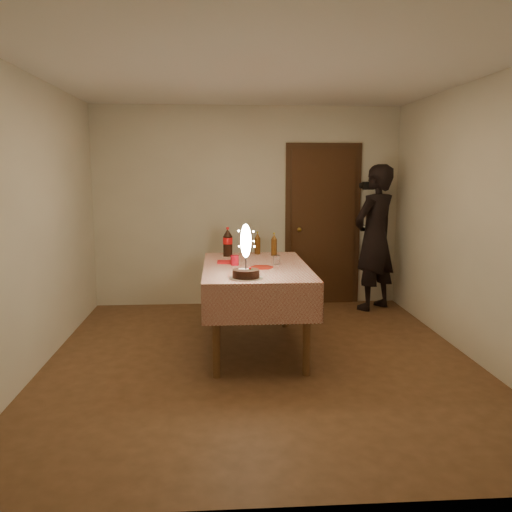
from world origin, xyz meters
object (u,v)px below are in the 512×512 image
object	(u,v)px
red_plate	(262,267)
amber_bottle_right	(274,245)
amber_bottle_mid	(257,244)
amber_bottle_left	(247,245)
red_cup	(235,260)
clear_cup	(277,260)
dining_table	(256,277)
cola_bottle	(228,242)
photographer	(375,238)
birthday_cake	(246,262)

from	to	relation	value
red_plate	amber_bottle_right	world-z (taller)	amber_bottle_right
amber_bottle_mid	amber_bottle_right	bearing A→B (deg)	-35.22
amber_bottle_left	red_cup	bearing A→B (deg)	-103.73
amber_bottle_left	amber_bottle_right	size ratio (longest dim) A/B	1.00
amber_bottle_right	clear_cup	bearing A→B (deg)	-93.21
dining_table	clear_cup	xyz separation A→B (m)	(0.21, 0.05, 0.16)
cola_bottle	amber_bottle_right	bearing A→B (deg)	0.23
dining_table	red_plate	world-z (taller)	red_plate
dining_table	amber_bottle_right	xyz separation A→B (m)	(0.24, 0.61, 0.23)
dining_table	amber_bottle_mid	world-z (taller)	amber_bottle_mid
red_plate	amber_bottle_left	bearing A→B (deg)	97.57
photographer	birthday_cake	bearing A→B (deg)	-129.54
dining_table	photographer	bearing A→B (deg)	42.65
red_plate	amber_bottle_mid	distance (m)	0.86
clear_cup	photographer	world-z (taller)	photographer
amber_bottle_right	photographer	distance (m)	1.64
clear_cup	amber_bottle_left	size ratio (longest dim) A/B	0.35
cola_bottle	red_cup	bearing A→B (deg)	-84.42
amber_bottle_right	amber_bottle_mid	size ratio (longest dim) A/B	1.00
cola_bottle	amber_bottle_left	bearing A→B (deg)	12.22
amber_bottle_right	amber_bottle_mid	world-z (taller)	same
red_plate	amber_bottle_right	xyz separation A→B (m)	(0.19, 0.73, 0.11)
dining_table	cola_bottle	size ratio (longest dim) A/B	5.42
red_plate	clear_cup	bearing A→B (deg)	46.69
dining_table	clear_cup	distance (m)	0.27
birthday_cake	photographer	size ratio (longest dim) A/B	0.25
dining_table	clear_cup	world-z (taller)	clear_cup
amber_bottle_right	dining_table	bearing A→B (deg)	-111.84
red_plate	photographer	xyz separation A→B (m)	(1.57, 1.62, 0.07)
dining_table	red_cup	size ratio (longest dim) A/B	17.20
photographer	red_cup	bearing A→B (deg)	-141.21
amber_bottle_right	photographer	xyz separation A→B (m)	(1.38, 0.89, -0.04)
red_cup	amber_bottle_left	bearing A→B (deg)	76.27
red_plate	cola_bottle	distance (m)	0.80
clear_cup	amber_bottle_right	world-z (taller)	amber_bottle_right
amber_bottle_right	amber_bottle_mid	distance (m)	0.21
amber_bottle_right	amber_bottle_left	bearing A→B (deg)	171.67
amber_bottle_left	red_plate	bearing A→B (deg)	-82.43
clear_cup	red_plate	bearing A→B (deg)	-133.31
birthday_cake	red_plate	xyz separation A→B (m)	(0.18, 0.51, -0.14)
birthday_cake	red_cup	bearing A→B (deg)	96.75
birthday_cake	amber_bottle_mid	world-z (taller)	birthday_cake
dining_table	clear_cup	size ratio (longest dim) A/B	19.11
dining_table	birthday_cake	bearing A→B (deg)	-101.54
clear_cup	cola_bottle	distance (m)	0.74
amber_bottle_mid	amber_bottle_left	bearing A→B (deg)	-147.62
red_plate	red_cup	bearing A→B (deg)	150.30
red_plate	clear_cup	world-z (taller)	clear_cup
cola_bottle	amber_bottle_left	size ratio (longest dim) A/B	1.25
amber_bottle_right	photographer	size ratio (longest dim) A/B	0.14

